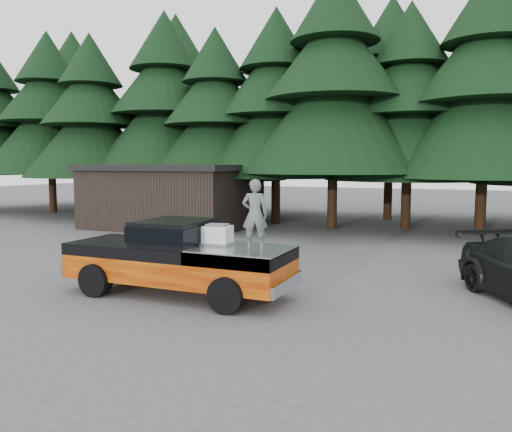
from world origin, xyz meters
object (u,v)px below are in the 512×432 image
at_px(man_on_bed, 255,214).
at_px(air_compressor, 217,236).
at_px(utility_building, 173,196).
at_px(pickup_truck, 178,269).

bearing_deg(man_on_bed, air_compressor, -27.82).
bearing_deg(air_compressor, man_on_bed, -15.48).
bearing_deg(man_on_bed, utility_building, -66.78).
relative_size(air_compressor, utility_building, 0.08).
xyz_separation_m(air_compressor, utility_building, (-8.76, 11.71, 0.11)).
relative_size(pickup_truck, air_compressor, 9.05).
xyz_separation_m(pickup_truck, air_compressor, (1.03, 0.18, 0.89)).
distance_m(air_compressor, utility_building, 14.63).
distance_m(pickup_truck, man_on_bed, 2.61).
xyz_separation_m(air_compressor, man_on_bed, (1.11, -0.23, 0.60)).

